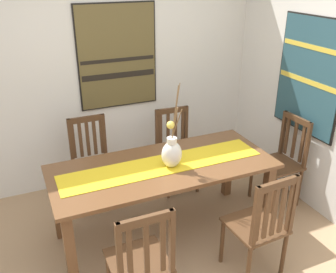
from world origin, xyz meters
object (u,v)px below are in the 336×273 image
(chair_1, at_px, (92,160))
(chair_4, at_px, (176,148))
(chair_2, at_px, (141,262))
(chair_3, at_px, (261,224))
(dining_table, at_px, (163,175))
(centerpiece_vase, at_px, (172,152))
(painting_on_back_wall, at_px, (117,57))
(painting_on_side_wall, at_px, (309,76))
(chair_0, at_px, (282,160))

(chair_1, bearing_deg, chair_4, -3.59)
(chair_2, height_order, chair_3, chair_3)
(dining_table, distance_m, centerpiece_vase, 0.26)
(centerpiece_vase, relative_size, painting_on_back_wall, 0.67)
(chair_2, relative_size, painting_on_side_wall, 0.83)
(chair_3, relative_size, painting_on_back_wall, 0.86)
(dining_table, xyz_separation_m, chair_2, (-0.51, -0.79, -0.15))
(chair_0, bearing_deg, painting_on_back_wall, 138.20)
(centerpiece_vase, distance_m, painting_on_side_wall, 1.64)
(painting_on_back_wall, bearing_deg, chair_0, -41.80)
(chair_3, xyz_separation_m, painting_on_back_wall, (-0.51, 2.06, 0.96))
(painting_on_back_wall, height_order, painting_on_side_wall, painting_on_back_wall)
(chair_1, bearing_deg, painting_on_side_wall, -19.78)
(chair_2, bearing_deg, dining_table, 57.46)
(centerpiece_vase, distance_m, chair_4, 1.01)
(dining_table, height_order, chair_4, chair_4)
(dining_table, relative_size, chair_0, 2.08)
(chair_2, bearing_deg, centerpiece_vase, 52.41)
(chair_3, distance_m, painting_on_side_wall, 1.66)
(chair_4, height_order, painting_on_back_wall, painting_on_back_wall)
(dining_table, relative_size, chair_2, 2.06)
(centerpiece_vase, height_order, chair_4, centerpiece_vase)
(chair_1, height_order, chair_3, chair_3)
(chair_3, xyz_separation_m, chair_4, (-0.02, 1.57, -0.02))
(chair_1, height_order, chair_4, chair_1)
(painting_on_back_wall, bearing_deg, painting_on_side_wall, -36.19)
(centerpiece_vase, height_order, painting_on_side_wall, painting_on_side_wall)
(chair_0, distance_m, chair_2, 2.06)
(centerpiece_vase, bearing_deg, chair_0, 3.42)
(chair_4, relative_size, painting_on_side_wall, 0.79)
(centerpiece_vase, relative_size, chair_1, 0.80)
(chair_0, bearing_deg, painting_on_side_wall, 11.48)
(chair_0, xyz_separation_m, chair_2, (-1.89, -0.81, 0.00))
(centerpiece_vase, bearing_deg, dining_table, 135.54)
(chair_1, distance_m, painting_on_side_wall, 2.40)
(centerpiece_vase, relative_size, chair_4, 0.82)
(centerpiece_vase, xyz_separation_m, painting_on_side_wall, (1.57, 0.13, 0.47))
(centerpiece_vase, xyz_separation_m, chair_0, (1.33, 0.08, -0.40))
(dining_table, relative_size, chair_4, 2.18)
(centerpiece_vase, distance_m, chair_3, 0.95)
(chair_2, xyz_separation_m, chair_4, (0.99, 1.56, -0.01))
(chair_2, distance_m, chair_4, 1.84)
(chair_1, xyz_separation_m, painting_on_back_wall, (0.47, 0.44, 0.97))
(chair_1, xyz_separation_m, chair_3, (0.98, -1.63, 0.01))
(chair_1, relative_size, chair_3, 0.97)
(chair_0, bearing_deg, centerpiece_vase, -176.58)
(painting_on_back_wall, relative_size, painting_on_side_wall, 0.97)
(chair_1, relative_size, painting_on_side_wall, 0.81)
(dining_table, bearing_deg, chair_3, -57.84)
(centerpiece_vase, height_order, chair_0, centerpiece_vase)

